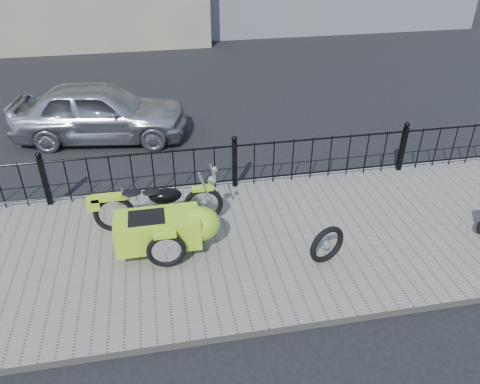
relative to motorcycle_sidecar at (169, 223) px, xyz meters
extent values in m
plane|color=black|center=(1.37, 0.41, -0.59)|extent=(120.00, 120.00, 0.00)
cube|color=slate|center=(1.37, -0.09, -0.53)|extent=(30.00, 3.80, 0.12)
cube|color=gray|center=(1.37, 1.85, -0.53)|extent=(30.00, 0.10, 0.12)
cylinder|color=black|center=(1.37, 1.71, 0.40)|extent=(14.00, 0.04, 0.04)
cylinder|color=black|center=(1.37, 1.71, -0.35)|extent=(14.00, 0.04, 0.04)
cube|color=black|center=(-2.13, 1.71, 0.01)|extent=(0.09, 0.09, 0.96)
sphere|color=black|center=(-2.13, 1.71, 0.55)|extent=(0.11, 0.11, 0.11)
cube|color=black|center=(1.37, 1.71, 0.01)|extent=(0.09, 0.09, 0.96)
sphere|color=black|center=(1.37, 1.71, 0.55)|extent=(0.11, 0.11, 0.11)
cube|color=black|center=(4.87, 1.71, 0.01)|extent=(0.09, 0.09, 0.96)
sphere|color=black|center=(4.87, 1.71, 0.55)|extent=(0.11, 0.11, 0.11)
torus|color=black|center=(0.62, 0.61, -0.13)|extent=(0.69, 0.09, 0.69)
torus|color=black|center=(-0.88, 0.61, -0.13)|extent=(0.69, 0.09, 0.69)
torus|color=black|center=(-0.08, -0.53, -0.13)|extent=(0.60, 0.08, 0.60)
cube|color=gray|center=(-0.13, 0.61, -0.11)|extent=(0.34, 0.22, 0.24)
cylinder|color=black|center=(-0.13, 0.61, -0.18)|extent=(1.40, 0.04, 0.04)
ellipsoid|color=black|center=(-0.01, 0.61, 0.13)|extent=(0.54, 0.29, 0.26)
cylinder|color=silver|center=(0.80, 0.61, 0.49)|extent=(0.03, 0.56, 0.03)
cylinder|color=silver|center=(0.68, 0.61, 0.18)|extent=(0.25, 0.04, 0.59)
sphere|color=silver|center=(0.78, 0.61, 0.35)|extent=(0.15, 0.15, 0.15)
cube|color=#9DDB1F|center=(0.62, 0.61, 0.20)|extent=(0.36, 0.12, 0.06)
cube|color=#9DDB1F|center=(-0.93, 0.61, 0.21)|extent=(0.55, 0.16, 0.08)
ellipsoid|color=black|center=(-0.23, 0.61, 0.23)|extent=(0.31, 0.22, 0.08)
ellipsoid|color=black|center=(-0.55, 0.61, 0.25)|extent=(0.31, 0.22, 0.08)
sphere|color=red|center=(-1.28, 0.61, 0.15)|extent=(0.07, 0.07, 0.07)
cube|color=yellow|center=(-1.30, 0.71, -0.03)|extent=(0.02, 0.14, 0.10)
cube|color=#9DDB1F|center=(-0.18, -0.14, 0.00)|extent=(1.30, 0.62, 0.50)
ellipsoid|color=#9DDB1F|center=(0.47, -0.14, 0.02)|extent=(0.65, 0.60, 0.54)
cube|color=black|center=(-0.33, -0.14, 0.23)|extent=(0.55, 0.43, 0.06)
cube|color=#9DDB1F|center=(-0.08, -0.53, 0.16)|extent=(0.34, 0.11, 0.06)
torus|color=black|center=(2.36, -0.81, -0.15)|extent=(0.63, 0.31, 0.64)
imported|color=#AFB2B6|center=(-1.34, 4.70, 0.10)|extent=(4.25, 2.21, 1.38)
camera|label=1|loc=(-0.01, -6.12, 4.33)|focal=35.00mm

